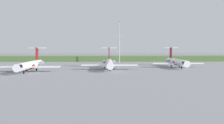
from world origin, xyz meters
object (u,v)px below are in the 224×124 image
Objects in this scene: regional_jet_nearest at (30,65)px; antenna_mast at (119,46)px; regional_jet_second at (109,63)px; regional_jet_third at (176,62)px; safety_cone_front_marker at (182,71)px.

regional_jet_nearest is 1.32× the size of antenna_mast.
regional_jet_second and regional_jet_third have the same top height.
regional_jet_second is 1.32× the size of antenna_mast.
safety_cone_front_marker is (26.66, -12.08, -2.26)m from regional_jet_second.
safety_cone_front_marker is at bearing -4.01° from regional_jet_nearest.
regional_jet_third is 1.32× the size of antenna_mast.
regional_jet_third is (60.79, 17.97, 0.00)m from regional_jet_nearest.
regional_jet_nearest and regional_jet_second have the same top height.
antenna_mast is (36.60, 49.00, 7.23)m from regional_jet_nearest.
regional_jet_third is 22.42m from safety_cone_front_marker.
safety_cone_front_marker is (20.28, -52.99, -9.49)m from antenna_mast.
antenna_mast is 57.53m from safety_cone_front_marker.
regional_jet_second reaches higher than safety_cone_front_marker.
regional_jet_second is 29.36m from safety_cone_front_marker.
safety_cone_front_marker is (-3.91, -21.96, -2.26)m from regional_jet_third.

